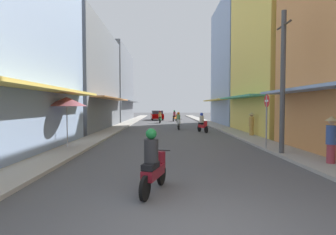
{
  "coord_description": "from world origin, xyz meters",
  "views": [
    {
      "loc": [
        -0.57,
        -4.18,
        2.09
      ],
      "look_at": [
        -0.19,
        18.16,
        1.14
      ],
      "focal_mm": 28.11,
      "sensor_mm": 36.0,
      "label": 1
    }
  ],
  "objects_px": {
    "parked_car": "(157,115)",
    "utility_pole": "(283,82)",
    "vendor_umbrella": "(67,102)",
    "motorbike_maroon": "(154,164)",
    "motorbike_green": "(160,117)",
    "pedestrian_foreground": "(331,138)",
    "motorbike_red": "(203,124)",
    "motorbike_white": "(178,122)",
    "street_sign_no_entry": "(267,114)",
    "pedestrian_far": "(252,123)",
    "motorbike_orange": "(175,116)"
  },
  "relations": [
    {
      "from": "utility_pole",
      "to": "motorbike_red",
      "type": "bearing_deg",
      "value": 100.42
    },
    {
      "from": "street_sign_no_entry",
      "to": "motorbike_orange",
      "type": "bearing_deg",
      "value": 97.81
    },
    {
      "from": "motorbike_maroon",
      "to": "utility_pole",
      "type": "xyz_separation_m",
      "value": [
        5.22,
        4.63,
        2.4
      ]
    },
    {
      "from": "parked_car",
      "to": "pedestrian_far",
      "type": "distance_m",
      "value": 23.42
    },
    {
      "from": "street_sign_no_entry",
      "to": "motorbike_green",
      "type": "bearing_deg",
      "value": 104.57
    },
    {
      "from": "pedestrian_foreground",
      "to": "utility_pole",
      "type": "xyz_separation_m",
      "value": [
        -0.82,
        1.99,
        2.11
      ]
    },
    {
      "from": "motorbike_red",
      "to": "motorbike_green",
      "type": "bearing_deg",
      "value": 106.8
    },
    {
      "from": "motorbike_green",
      "to": "pedestrian_far",
      "type": "relative_size",
      "value": 1.08
    },
    {
      "from": "pedestrian_foreground",
      "to": "street_sign_no_entry",
      "type": "bearing_deg",
      "value": 105.13
    },
    {
      "from": "motorbike_white",
      "to": "pedestrian_foreground",
      "type": "distance_m",
      "value": 15.4
    },
    {
      "from": "motorbike_green",
      "to": "vendor_umbrella",
      "type": "xyz_separation_m",
      "value": [
        -4.27,
        -19.98,
        1.62
      ]
    },
    {
      "from": "motorbike_green",
      "to": "vendor_umbrella",
      "type": "bearing_deg",
      "value": -102.06
    },
    {
      "from": "motorbike_orange",
      "to": "pedestrian_foreground",
      "type": "relative_size",
      "value": 0.99
    },
    {
      "from": "pedestrian_far",
      "to": "pedestrian_foreground",
      "type": "bearing_deg",
      "value": -91.11
    },
    {
      "from": "motorbike_red",
      "to": "parked_car",
      "type": "xyz_separation_m",
      "value": [
        -4.13,
        19.04,
        0.04
      ]
    },
    {
      "from": "pedestrian_foreground",
      "to": "motorbike_red",
      "type": "bearing_deg",
      "value": 102.49
    },
    {
      "from": "motorbike_green",
      "to": "vendor_umbrella",
      "type": "height_order",
      "value": "vendor_umbrella"
    },
    {
      "from": "motorbike_orange",
      "to": "pedestrian_far",
      "type": "relative_size",
      "value": 1.04
    },
    {
      "from": "pedestrian_far",
      "to": "street_sign_no_entry",
      "type": "relative_size",
      "value": 0.63
    },
    {
      "from": "parked_car",
      "to": "utility_pole",
      "type": "relative_size",
      "value": 0.7
    },
    {
      "from": "pedestrian_far",
      "to": "utility_pole",
      "type": "distance_m",
      "value": 7.17
    },
    {
      "from": "parked_car",
      "to": "street_sign_no_entry",
      "type": "height_order",
      "value": "street_sign_no_entry"
    },
    {
      "from": "motorbike_white",
      "to": "utility_pole",
      "type": "bearing_deg",
      "value": -74.06
    },
    {
      "from": "vendor_umbrella",
      "to": "motorbike_green",
      "type": "bearing_deg",
      "value": 77.94
    },
    {
      "from": "vendor_umbrella",
      "to": "motorbike_maroon",
      "type": "bearing_deg",
      "value": -55.77
    },
    {
      "from": "pedestrian_foreground",
      "to": "street_sign_no_entry",
      "type": "relative_size",
      "value": 0.66
    },
    {
      "from": "pedestrian_foreground",
      "to": "motorbike_green",
      "type": "bearing_deg",
      "value": 104.65
    },
    {
      "from": "parked_car",
      "to": "street_sign_no_entry",
      "type": "distance_m",
      "value": 28.34
    },
    {
      "from": "motorbike_red",
      "to": "motorbike_maroon",
      "type": "height_order",
      "value": "same"
    },
    {
      "from": "pedestrian_foreground",
      "to": "vendor_umbrella",
      "type": "height_order",
      "value": "vendor_umbrella"
    },
    {
      "from": "motorbike_white",
      "to": "vendor_umbrella",
      "type": "distance_m",
      "value": 12.47
    },
    {
      "from": "motorbike_green",
      "to": "street_sign_no_entry",
      "type": "xyz_separation_m",
      "value": [
        5.33,
        -20.53,
        1.01
      ]
    },
    {
      "from": "motorbike_maroon",
      "to": "pedestrian_foreground",
      "type": "xyz_separation_m",
      "value": [
        6.05,
        2.63,
        0.28
      ]
    },
    {
      "from": "motorbike_white",
      "to": "utility_pole",
      "type": "xyz_separation_m",
      "value": [
        3.64,
        -12.74,
        2.4
      ]
    },
    {
      "from": "motorbike_green",
      "to": "pedestrian_foreground",
      "type": "xyz_separation_m",
      "value": [
        6.26,
        -23.94,
        0.28
      ]
    },
    {
      "from": "parked_car",
      "to": "motorbike_maroon",
      "type": "bearing_deg",
      "value": -88.72
    },
    {
      "from": "motorbike_orange",
      "to": "vendor_umbrella",
      "type": "relative_size",
      "value": 0.68
    },
    {
      "from": "pedestrian_foreground",
      "to": "vendor_umbrella",
      "type": "distance_m",
      "value": 11.32
    },
    {
      "from": "parked_car",
      "to": "utility_pole",
      "type": "xyz_separation_m",
      "value": [
        5.98,
        -29.12,
        2.36
      ]
    },
    {
      "from": "parked_car",
      "to": "pedestrian_far",
      "type": "xyz_separation_m",
      "value": [
        6.97,
        -22.36,
        0.21
      ]
    },
    {
      "from": "motorbike_maroon",
      "to": "pedestrian_far",
      "type": "relative_size",
      "value": 1.05
    },
    {
      "from": "motorbike_orange",
      "to": "street_sign_no_entry",
      "type": "height_order",
      "value": "street_sign_no_entry"
    },
    {
      "from": "motorbike_red",
      "to": "motorbike_orange",
      "type": "bearing_deg",
      "value": 95.76
    },
    {
      "from": "pedestrian_foreground",
      "to": "utility_pole",
      "type": "height_order",
      "value": "utility_pole"
    },
    {
      "from": "motorbike_green",
      "to": "pedestrian_foreground",
      "type": "distance_m",
      "value": 24.74
    },
    {
      "from": "motorbike_green",
      "to": "parked_car",
      "type": "height_order",
      "value": "motorbike_green"
    },
    {
      "from": "motorbike_orange",
      "to": "motorbike_red",
      "type": "bearing_deg",
      "value": -84.24
    },
    {
      "from": "motorbike_maroon",
      "to": "pedestrian_foreground",
      "type": "relative_size",
      "value": 1.0
    },
    {
      "from": "motorbike_maroon",
      "to": "parked_car",
      "type": "bearing_deg",
      "value": 91.28
    },
    {
      "from": "motorbike_green",
      "to": "parked_car",
      "type": "xyz_separation_m",
      "value": [
        -0.54,
        7.18,
        0.04
      ]
    }
  ]
}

